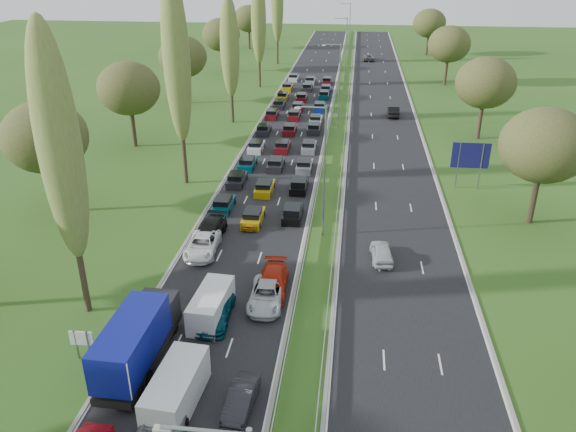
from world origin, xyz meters
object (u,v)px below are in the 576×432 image
(blue_lorry, at_px, (138,339))
(info_sign, at_px, (82,341))
(near_car_2, at_px, (202,245))
(direction_sign, at_px, (470,158))
(white_van_rear, at_px, (212,304))
(white_van_front, at_px, (178,386))
(near_car_3, at_px, (209,231))

(blue_lorry, xyz_separation_m, info_sign, (-3.77, 0.09, -0.60))
(near_car_2, relative_size, info_sign, 2.58)
(info_sign, xyz_separation_m, direction_sign, (28.80, 32.13, 2.20))
(blue_lorry, distance_m, white_van_rear, 6.48)
(near_car_2, xyz_separation_m, blue_lorry, (-0.13, -14.56, 1.19))
(white_van_rear, height_order, direction_sign, direction_sign)
(near_car_2, bearing_deg, white_van_rear, -73.90)
(white_van_front, relative_size, info_sign, 2.67)
(white_van_front, height_order, info_sign, white_van_front)
(near_car_3, bearing_deg, white_van_front, -77.55)
(white_van_rear, bearing_deg, direction_sign, 54.49)
(near_car_2, relative_size, blue_lorry, 0.60)
(near_car_2, xyz_separation_m, direction_sign, (24.91, 17.65, 2.80))
(blue_lorry, relative_size, info_sign, 4.27)
(white_van_front, relative_size, white_van_rear, 1.07)
(white_van_rear, bearing_deg, white_van_front, -85.61)
(near_car_2, bearing_deg, white_van_front, -82.51)
(near_car_2, height_order, direction_sign, direction_sign)
(info_sign, bearing_deg, white_van_rear, 38.07)
(near_car_3, bearing_deg, blue_lorry, -86.95)
(info_sign, height_order, direction_sign, direction_sign)
(white_van_front, bearing_deg, white_van_rear, 94.72)
(blue_lorry, xyz_separation_m, white_van_rear, (3.22, 5.56, -0.89))
(blue_lorry, height_order, white_van_front, blue_lorry)
(near_car_2, bearing_deg, direction_sign, 32.48)
(white_van_rear, height_order, info_sign, white_van_rear)
(blue_lorry, relative_size, direction_sign, 1.73)
(near_car_3, xyz_separation_m, info_sign, (-3.84, -17.10, 0.55))
(white_van_front, height_order, direction_sign, direction_sign)
(near_car_3, height_order, white_van_front, white_van_front)
(near_car_2, relative_size, white_van_front, 0.97)
(info_sign, bearing_deg, blue_lorry, -1.31)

